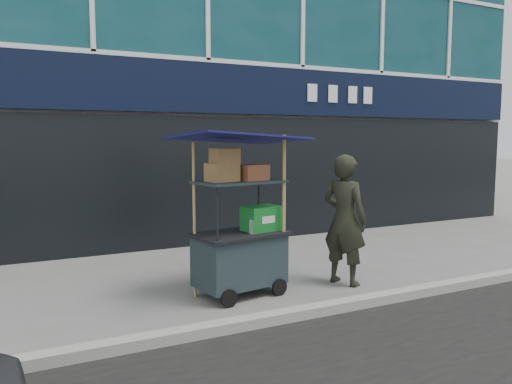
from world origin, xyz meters
TOP-DOWN VIEW (x-y plane):
  - ground at (0.00, 0.00)m, footprint 80.00×80.00m
  - curb at (0.00, -0.20)m, footprint 80.00×0.18m
  - vendor_cart at (-0.74, 0.88)m, footprint 1.70×1.32m
  - vendor_man at (0.72, 0.68)m, footprint 0.64×0.76m

SIDE VIEW (x-z plane):
  - ground at x=0.00m, z-range 0.00..0.00m
  - curb at x=0.00m, z-range 0.00..0.12m
  - vendor_cart at x=-0.74m, z-range -0.31..1.77m
  - vendor_man at x=0.72m, z-range 0.00..1.78m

